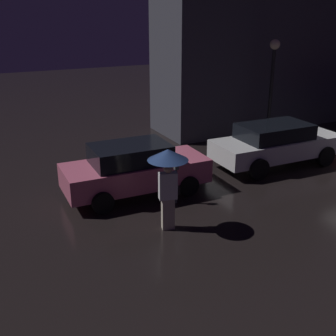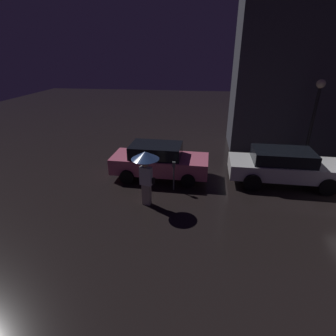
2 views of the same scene
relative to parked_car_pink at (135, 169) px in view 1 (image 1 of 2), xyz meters
name	(u,v)px [view 1 (image 1 of 2)]	position (x,y,z in m)	size (l,w,h in m)	color
building_facade_left	(252,35)	(7.85, 5.13, 3.33)	(8.73, 3.00, 8.24)	#3D3D47
parked_car_pink	(135,169)	(0.00, 0.00, 0.00)	(4.30, 1.88, 1.55)	#DB6684
parked_car_white	(276,143)	(5.40, 0.10, 0.01)	(4.72, 1.96, 1.50)	silver
pedestrian_with_umbrella	(168,169)	(-0.08, -2.38, 0.82)	(0.99, 0.99, 2.10)	beige
parking_meter	(176,178)	(0.79, -1.14, -0.02)	(0.12, 0.10, 1.25)	#4C5154
street_lamp_near	(273,72)	(7.14, 2.70, 2.04)	(0.41, 0.41, 4.10)	black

